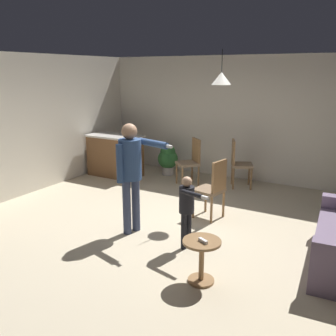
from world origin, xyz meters
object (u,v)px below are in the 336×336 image
object	(u,v)px
side_table_by_couch	(202,256)
potted_plant_by_wall	(168,158)
kitchen_counter	(115,155)
person_adult	(131,167)
dining_chair_by_counter	(213,187)
dining_chair_centre_back	(238,162)
person_child	(187,204)
spare_remote_on_table	(203,241)
dining_chair_near_wall	(191,160)

from	to	relation	value
side_table_by_couch	potted_plant_by_wall	bearing A→B (deg)	124.68
kitchen_counter	person_adult	world-z (taller)	person_adult
side_table_by_couch	dining_chair_by_counter	distance (m)	1.93
kitchen_counter	dining_chair_centre_back	world-z (taller)	dining_chair_centre_back
person_child	dining_chair_centre_back	xyz separation A→B (m)	(-0.32, 2.98, -0.09)
kitchen_counter	person_child	world-z (taller)	person_child
person_child	side_table_by_couch	bearing A→B (deg)	51.45
dining_chair_centre_back	spare_remote_on_table	size ratio (longest dim) A/B	7.69
dining_chair_near_wall	potted_plant_by_wall	distance (m)	0.95
side_table_by_couch	dining_chair_centre_back	xyz separation A→B (m)	(-0.85, 3.65, 0.22)
side_table_by_couch	spare_remote_on_table	xyz separation A→B (m)	(0.03, -0.03, 0.21)
side_table_by_couch	dining_chair_by_counter	xyz separation A→B (m)	(-0.64, 1.81, 0.22)
person_adult	dining_chair_near_wall	world-z (taller)	person_adult
person_adult	person_child	size ratio (longest dim) A/B	1.62
kitchen_counter	dining_chair_near_wall	xyz separation A→B (m)	(1.85, 0.21, 0.07)
side_table_by_couch	person_child	world-z (taller)	person_child
person_child	dining_chair_centre_back	bearing A→B (deg)	-160.69
person_adult	dining_chair_near_wall	bearing A→B (deg)	-158.40
person_adult	person_child	xyz separation A→B (m)	(0.94, -0.05, -0.39)
side_table_by_couch	dining_chair_by_counter	world-z (taller)	dining_chair_by_counter
kitchen_counter	dining_chair_centre_back	xyz separation A→B (m)	(2.77, 0.56, 0.07)
person_child	spare_remote_on_table	bearing A→B (deg)	51.57
potted_plant_by_wall	dining_chair_centre_back	bearing A→B (deg)	-3.14
spare_remote_on_table	person_adult	bearing A→B (deg)	153.27
side_table_by_couch	person_adult	world-z (taller)	person_adult
person_adult	potted_plant_by_wall	xyz separation A→B (m)	(-1.12, 3.03, -0.63)
person_adult	kitchen_counter	bearing A→B (deg)	-122.81
person_adult	dining_chair_by_counter	size ratio (longest dim) A/B	1.65
person_child	dining_chair_centre_back	distance (m)	3.00
side_table_by_couch	dining_chair_near_wall	size ratio (longest dim) A/B	0.52
person_adult	side_table_by_couch	bearing A→B (deg)	78.90
kitchen_counter	spare_remote_on_table	world-z (taller)	kitchen_counter
side_table_by_couch	potted_plant_by_wall	xyz separation A→B (m)	(-2.59, 3.75, 0.07)
person_adult	dining_chair_by_counter	world-z (taller)	person_adult
spare_remote_on_table	side_table_by_couch	bearing A→B (deg)	130.61
person_adult	spare_remote_on_table	distance (m)	1.75
dining_chair_centre_back	kitchen_counter	bearing A→B (deg)	-102.75
dining_chair_by_counter	dining_chair_near_wall	world-z (taller)	same
side_table_by_couch	potted_plant_by_wall	size ratio (longest dim) A/B	0.72
potted_plant_by_wall	spare_remote_on_table	bearing A→B (deg)	-55.26
side_table_by_couch	spare_remote_on_table	bearing A→B (deg)	-49.39
dining_chair_by_counter	spare_remote_on_table	xyz separation A→B (m)	(0.67, -1.84, -0.01)
dining_chair_by_counter	spare_remote_on_table	distance (m)	1.96
dining_chair_by_counter	dining_chair_centre_back	size ratio (longest dim) A/B	1.00
kitchen_counter	dining_chair_near_wall	bearing A→B (deg)	6.41
side_table_by_couch	person_child	bearing A→B (deg)	128.24
person_adult	potted_plant_by_wall	size ratio (longest dim) A/B	2.30
dining_chair_by_counter	side_table_by_couch	bearing A→B (deg)	-149.93
person_child	dining_chair_near_wall	size ratio (longest dim) A/B	1.02
potted_plant_by_wall	person_child	bearing A→B (deg)	-56.15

